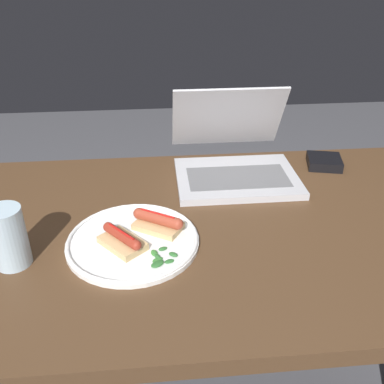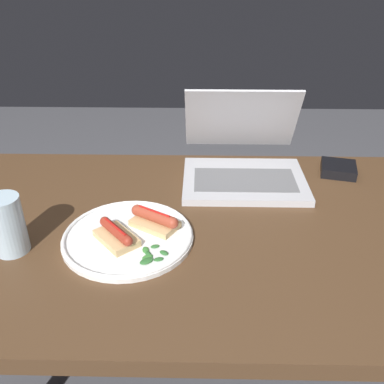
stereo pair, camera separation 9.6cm
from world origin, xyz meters
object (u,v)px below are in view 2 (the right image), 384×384
Objects in this scene: laptop at (243,162)px; plate at (128,236)px; external_drive at (338,169)px; drinking_glass at (7,225)px.

laptop reaches higher than plate.
plate is at bearing -135.54° from external_drive.
laptop reaches higher than drinking_glass.
drinking_glass is at bearing -145.37° from laptop.
drinking_glass reaches higher than plate.
external_drive is at bearing 3.70° from laptop.
drinking_glass is (-0.50, -0.34, 0.02)m from laptop.
drinking_glass reaches higher than external_drive.
external_drive is at bearing 25.36° from drinking_glass.
external_drive is (0.53, 0.32, 0.00)m from plate.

